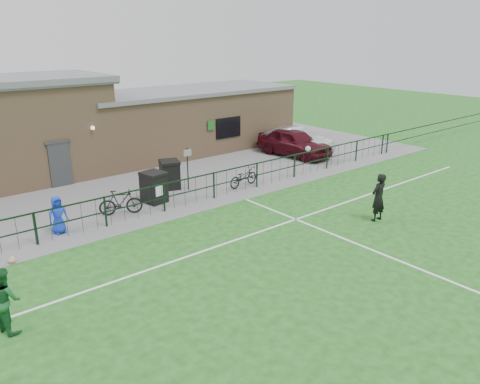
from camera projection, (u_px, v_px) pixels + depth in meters
ground at (345, 274)px, 14.08m from camera, size 90.00×90.00×0.00m
paving_strip at (135, 175)px, 23.95m from camera, size 34.00×13.00×0.02m
pitch_line_touch at (198, 205)px, 19.78m from camera, size 28.00×0.10×0.01m
pitch_line_mid at (257, 232)px, 17.01m from camera, size 28.00×0.10×0.01m
pitch_line_perp at (384, 255)px, 15.29m from camera, size 0.10×16.00×0.01m
perimeter_fence at (195, 190)px, 19.74m from camera, size 28.00×0.10×1.20m
wheelie_bin_left at (154, 188)px, 19.86m from camera, size 0.96×1.06×1.24m
wheelie_bin_right at (170, 175)px, 21.68m from camera, size 1.08×1.14×1.24m
sign_post at (188, 169)px, 21.31m from camera, size 0.06×0.06×2.00m
car_maroon at (294, 142)px, 27.44m from camera, size 2.34×4.86×1.60m
car_silver at (296, 140)px, 28.28m from camera, size 2.73×4.79×1.49m
bicycle_d at (121, 202)px, 18.52m from camera, size 1.75×1.10×1.02m
bicycle_e at (243, 177)px, 21.99m from camera, size 1.79×0.79×0.91m
spectator_child at (58, 215)px, 16.72m from camera, size 0.73×0.51×1.40m
goalkeeper_kick at (377, 196)px, 17.86m from camera, size 1.15×3.41×2.50m
outfield_player at (4, 300)px, 11.16m from camera, size 0.83×0.95×1.66m
ball_ground at (12, 260)px, 14.67m from camera, size 0.24×0.24×0.24m
clubhouse at (90, 126)px, 24.90m from camera, size 24.25×5.40×4.96m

